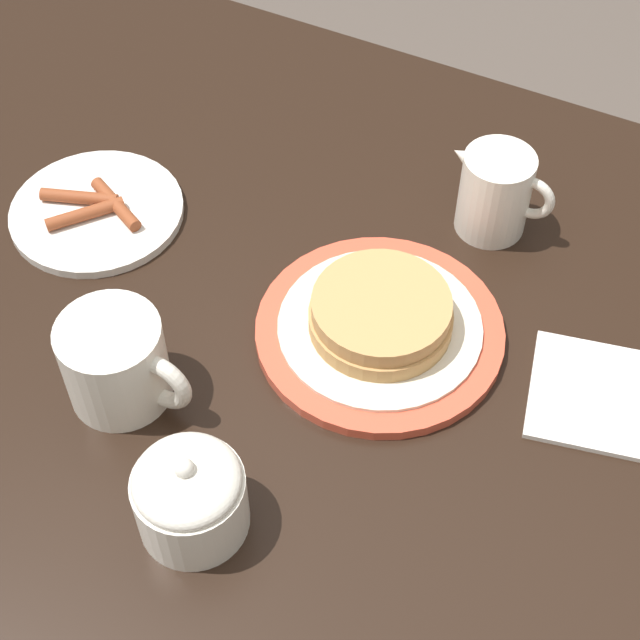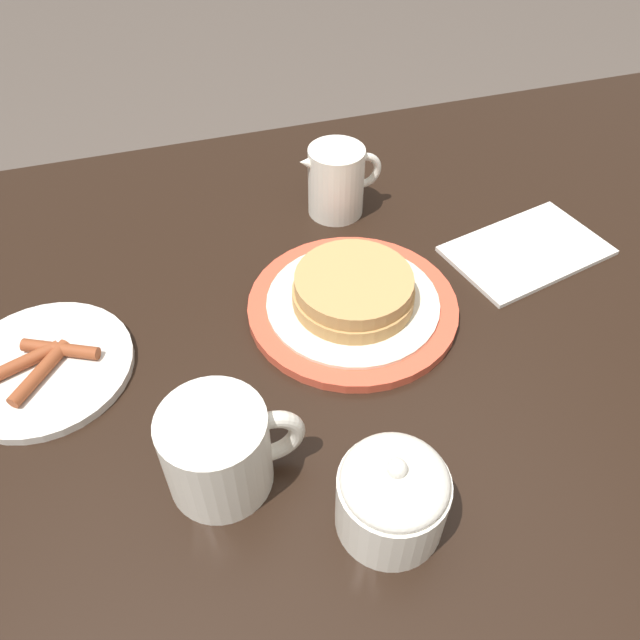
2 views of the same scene
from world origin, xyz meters
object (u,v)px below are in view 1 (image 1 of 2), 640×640
object	(u,v)px
pancake_plate	(380,323)
creamer_pitcher	(495,191)
side_plate_bacon	(97,211)
coffee_mug	(118,362)
napkin	(638,404)
sugar_bowl	(190,495)

from	to	relation	value
pancake_plate	creamer_pitcher	distance (m)	0.20
pancake_plate	side_plate_bacon	world-z (taller)	pancake_plate
pancake_plate	coffee_mug	bearing A→B (deg)	-137.09
napkin	pancake_plate	bearing A→B (deg)	-172.30
creamer_pitcher	napkin	world-z (taller)	creamer_pitcher
coffee_mug	sugar_bowl	world-z (taller)	sugar_bowl
pancake_plate	sugar_bowl	distance (m)	0.26
pancake_plate	coffee_mug	distance (m)	0.25
side_plate_bacon	napkin	distance (m)	0.59
pancake_plate	coffee_mug	xyz separation A→B (m)	(-0.18, -0.17, 0.03)
creamer_pitcher	sugar_bowl	bearing A→B (deg)	-102.12
sugar_bowl	pancake_plate	bearing A→B (deg)	77.86
pancake_plate	side_plate_bacon	size ratio (longest dim) A/B	1.30
creamer_pitcher	napkin	xyz separation A→B (m)	(0.21, -0.16, -0.05)
side_plate_bacon	napkin	size ratio (longest dim) A/B	0.85
coffee_mug	napkin	size ratio (longest dim) A/B	0.58
side_plate_bacon	napkin	world-z (taller)	side_plate_bacon
sugar_bowl	napkin	distance (m)	0.42
side_plate_bacon	napkin	xyz separation A→B (m)	(0.59, 0.02, -0.00)
pancake_plate	sugar_bowl	xyz separation A→B (m)	(-0.05, -0.25, 0.02)
coffee_mug	pancake_plate	bearing A→B (deg)	42.91
pancake_plate	napkin	size ratio (longest dim) A/B	1.10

